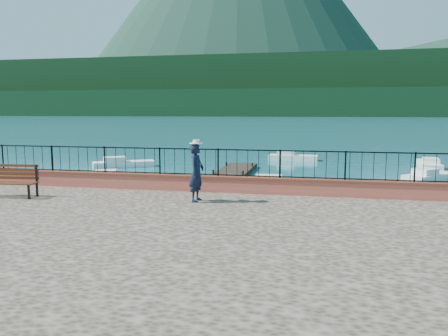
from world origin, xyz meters
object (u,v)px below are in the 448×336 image
at_px(boat_0, 115,176).
at_px(boat_2, 430,174).
at_px(boat_3, 124,162).
at_px(park_bench, 9,188).
at_px(boat_1, 280,183).
at_px(boat_4, 293,155).
at_px(boat_5, 429,162).
at_px(person, 197,173).

bearing_deg(boat_0, boat_2, -8.41).
height_order(boat_0, boat_3, same).
distance_m(park_bench, boat_1, 12.80).
xyz_separation_m(boat_4, boat_5, (9.86, -2.88, 0.00)).
relative_size(boat_1, boat_4, 0.97).
bearing_deg(boat_4, boat_0, -120.15).
bearing_deg(boat_4, boat_2, -43.76).
bearing_deg(person, boat_3, 37.09).
xyz_separation_m(boat_2, boat_5, (1.44, 6.30, 0.00)).
distance_m(boat_1, boat_5, 14.93).
bearing_deg(boat_4, park_bench, -105.75).
xyz_separation_m(boat_3, boat_4, (11.86, 7.02, 0.00)).
relative_size(boat_0, boat_4, 0.85).
xyz_separation_m(boat_1, boat_3, (-11.88, 7.09, 0.00)).
height_order(boat_1, boat_3, same).
height_order(boat_3, boat_5, same).
height_order(park_bench, boat_0, park_bench).
height_order(boat_1, boat_5, same).
bearing_deg(park_bench, boat_5, 43.95).
relative_size(person, boat_1, 0.48).
distance_m(person, boat_5, 23.48).
relative_size(boat_3, boat_5, 1.01).
bearing_deg(boat_1, boat_2, 26.64).
bearing_deg(boat_5, park_bench, 145.27).
distance_m(boat_0, boat_3, 7.27).
relative_size(park_bench, boat_3, 0.46).
relative_size(boat_2, boat_3, 0.87).
bearing_deg(boat_4, boat_3, -145.65).
height_order(person, boat_5, person).
height_order(person, boat_0, person).
height_order(park_bench, boat_2, park_bench).
relative_size(boat_0, boat_3, 0.77).
bearing_deg(boat_5, boat_3, 107.29).
relative_size(park_bench, boat_2, 0.53).
relative_size(boat_0, boat_1, 0.88).
relative_size(park_bench, boat_1, 0.52).
height_order(boat_3, boat_4, same).
xyz_separation_m(boat_1, boat_5, (9.85, 11.23, 0.00)).
xyz_separation_m(boat_0, boat_2, (17.70, 4.63, 0.00)).
bearing_deg(boat_4, person, -91.11).
relative_size(person, boat_3, 0.43).
xyz_separation_m(person, boat_5, (11.82, 20.21, -1.73)).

